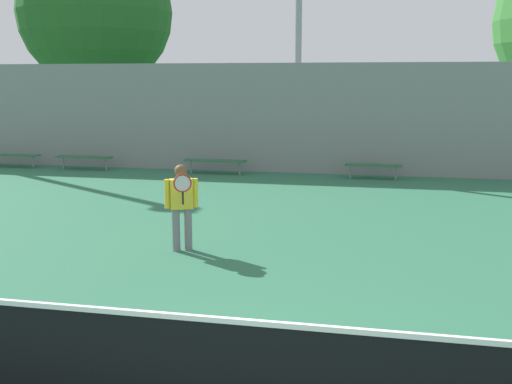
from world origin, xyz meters
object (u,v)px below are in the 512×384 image
bench_adjacent_court (84,158)px  tree_green_broad (96,13)px  bench_by_gate (9,155)px  tennis_net (234,369)px  bench_courtside_far (215,161)px  tennis_player (182,202)px  bench_courtside_near (373,166)px

bench_adjacent_court → tree_green_broad: tree_green_broad is taller
bench_by_gate → tennis_net: bearing=-50.4°
bench_courtside_far → bench_by_gate: same height
tennis_player → bench_courtside_far: tennis_player is taller
tennis_net → bench_by_gate: bearing=129.6°
tennis_net → bench_adjacent_court: 15.97m
tennis_player → tree_green_broad: bearing=96.2°
bench_courtside_near → bench_courtside_far: (-4.95, 0.00, 0.00)m
bench_by_gate → bench_courtside_far: bearing=-0.0°
tennis_player → bench_by_gate: 12.45m
tennis_player → bench_courtside_far: size_ratio=0.77×
tennis_net → bench_courtside_far: bearing=106.1°
bench_courtside_far → bench_adjacent_court: bearing=180.0°
tree_green_broad → bench_adjacent_court: bearing=-68.5°
tennis_player → bench_courtside_far: 8.71m
bench_courtside_far → tennis_net: bearing=-73.9°
bench_courtside_near → bench_by_gate: 12.27m
tennis_net → tree_green_broad: bearing=118.6°
bench_courtside_near → bench_by_gate: bearing=180.0°
bench_courtside_near → bench_adjacent_court: same height
bench_courtside_far → bench_adjacent_court: size_ratio=1.04×
bench_courtside_near → bench_adjacent_court: 9.49m
tennis_net → bench_courtside_far: (-3.92, 13.55, -0.09)m
bench_courtside_far → bench_by_gate: size_ratio=0.91×
tennis_player → bench_adjacent_court: 10.59m
tennis_net → bench_by_gate: size_ratio=4.69×
tennis_player → tree_green_broad: tree_green_broad is taller
bench_courtside_far → tree_green_broad: 11.49m
bench_courtside_far → bench_adjacent_court: same height
bench_courtside_far → bench_by_gate: 7.32m
bench_adjacent_court → tree_green_broad: size_ratio=0.21×
bench_by_gate → tree_green_broad: size_ratio=0.24×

